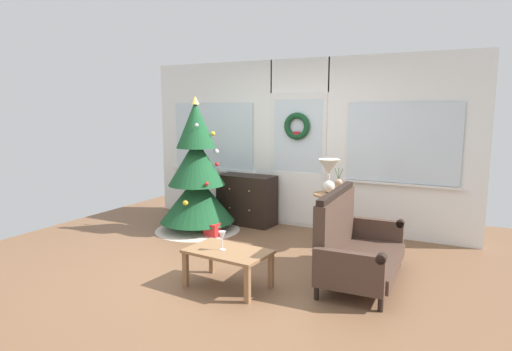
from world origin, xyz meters
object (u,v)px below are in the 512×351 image
at_px(christmas_tree, 197,181).
at_px(settee_sofa, 353,245).
at_px(dresser_cabinet, 247,200).
at_px(side_table, 332,210).
at_px(flower_vase, 338,186).
at_px(table_lamp, 329,171).
at_px(gift_box, 212,230).
at_px(wine_glass, 222,236).
at_px(coffee_table, 228,255).

bearing_deg(christmas_tree, settee_sofa, -18.18).
bearing_deg(dresser_cabinet, side_table, -20.17).
bearing_deg(flower_vase, table_lamp, 147.99).
distance_m(side_table, flower_vase, 0.35).
bearing_deg(side_table, gift_box, -169.71).
bearing_deg(side_table, wine_glass, -109.25).
bearing_deg(table_lamp, gift_box, -167.94).
bearing_deg(table_lamp, flower_vase, -32.01).
distance_m(side_table, coffee_table, 1.80).
relative_size(christmas_tree, table_lamp, 4.53).
relative_size(settee_sofa, side_table, 1.99).
bearing_deg(wine_glass, settee_sofa, 34.91).
xyz_separation_m(christmas_tree, gift_box, (0.40, -0.22, -0.65)).
xyz_separation_m(settee_sofa, coffee_table, (-1.08, -0.77, -0.04)).
xyz_separation_m(side_table, wine_glass, (-0.60, -1.72, 0.02)).
xyz_separation_m(christmas_tree, dresser_cabinet, (0.49, 0.66, -0.36)).
relative_size(dresser_cabinet, wine_glass, 4.75).
xyz_separation_m(dresser_cabinet, settee_sofa, (2.09, -1.51, -0.01)).
height_order(table_lamp, coffee_table, table_lamp).
bearing_deg(wine_glass, table_lamp, 72.91).
distance_m(christmas_tree, gift_box, 0.79).
bearing_deg(settee_sofa, table_lamp, 121.36).
xyz_separation_m(side_table, flower_vase, (0.10, -0.06, 0.33)).
bearing_deg(flower_vase, gift_box, -172.20).
relative_size(settee_sofa, coffee_table, 1.64).
bearing_deg(christmas_tree, side_table, 2.36).
height_order(table_lamp, wine_glass, table_lamp).
relative_size(christmas_tree, side_table, 2.75).
distance_m(flower_vase, gift_box, 1.92).
height_order(christmas_tree, table_lamp, christmas_tree).
distance_m(side_table, gift_box, 1.73).
height_order(settee_sofa, flower_vase, flower_vase).
bearing_deg(settee_sofa, gift_box, 163.82).
bearing_deg(table_lamp, side_table, -33.69).
bearing_deg(gift_box, side_table, 10.29).
height_order(christmas_tree, coffee_table, christmas_tree).
xyz_separation_m(table_lamp, wine_glass, (-0.54, -1.76, -0.48)).
distance_m(side_table, table_lamp, 0.50).
distance_m(settee_sofa, gift_box, 2.29).
distance_m(dresser_cabinet, gift_box, 0.92).
distance_m(flower_vase, wine_glass, 1.83).
bearing_deg(table_lamp, dresser_cabinet, 160.44).
distance_m(christmas_tree, side_table, 2.07).
xyz_separation_m(settee_sofa, flower_vase, (-0.43, 0.87, 0.47)).
bearing_deg(gift_box, table_lamp, 12.06).
bearing_deg(gift_box, flower_vase, 7.80).
relative_size(christmas_tree, gift_box, 10.09).
distance_m(christmas_tree, wine_glass, 2.20).
distance_m(dresser_cabinet, side_table, 1.67).
distance_m(settee_sofa, wine_glass, 1.39).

